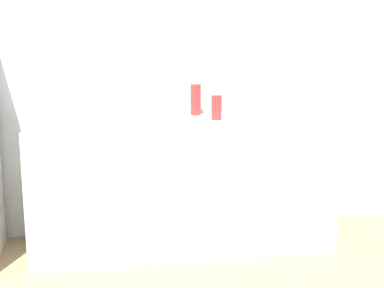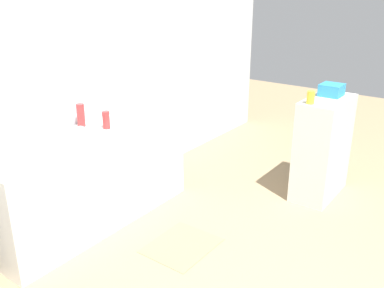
{
  "view_description": "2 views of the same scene",
  "coord_description": "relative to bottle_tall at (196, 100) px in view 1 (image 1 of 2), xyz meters",
  "views": [
    {
      "loc": [
        -0.28,
        -1.01,
        1.48
      ],
      "look_at": [
        0.21,
        1.69,
        0.91
      ],
      "focal_mm": 50.0,
      "sensor_mm": 36.0,
      "label": 1
    },
    {
      "loc": [
        -2.12,
        -0.43,
        2.23
      ],
      "look_at": [
        0.74,
        1.67,
        0.87
      ],
      "focal_mm": 40.0,
      "sensor_mm": 36.0,
      "label": 2
    }
  ],
  "objects": [
    {
      "name": "counter",
      "position": [
        -0.14,
        -0.24,
        -0.56
      ],
      "size": [
        2.06,
        0.66,
        0.9
      ],
      "primitive_type": "cube",
      "color": "silver",
      "rests_on": "ground_plane"
    },
    {
      "name": "bottle_short",
      "position": [
        0.1,
        -0.24,
        -0.03
      ],
      "size": [
        0.07,
        0.07,
        0.17
      ],
      "primitive_type": "cylinder",
      "color": "red",
      "rests_on": "counter"
    },
    {
      "name": "wall_back",
      "position": [
        -0.44,
        0.14,
        0.29
      ],
      "size": [
        8.0,
        0.06,
        2.6
      ],
      "primitive_type": "cube",
      "color": "silver",
      "rests_on": "ground_plane"
    },
    {
      "name": "bottle_tall",
      "position": [
        0.0,
        0.0,
        0.0
      ],
      "size": [
        0.08,
        0.08,
        0.23
      ],
      "primitive_type": "cylinder",
      "color": "red",
      "rests_on": "counter"
    },
    {
      "name": "sink_basin",
      "position": [
        -0.28,
        -0.28,
        -0.08
      ],
      "size": [
        0.34,
        0.33,
        0.06
      ],
      "primitive_type": "cube",
      "color": "#9EA3A8",
      "rests_on": "counter"
    }
  ]
}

